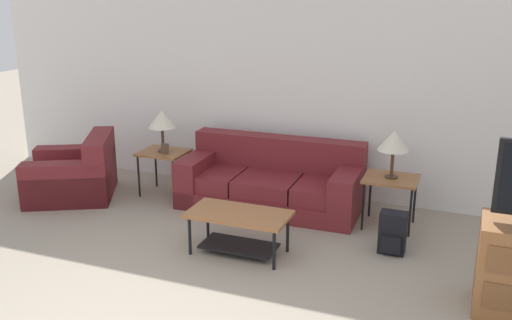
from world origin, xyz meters
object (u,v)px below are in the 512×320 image
at_px(side_table_right, 391,182).
at_px(couch, 271,184).
at_px(coffee_table, 239,223).
at_px(table_lamp_left, 162,120).
at_px(armchair, 75,175).
at_px(side_table_left, 164,156).
at_px(backpack, 393,233).
at_px(table_lamp_right, 394,141).

bearing_deg(side_table_right, couch, 176.19).
xyz_separation_m(coffee_table, table_lamp_left, (-1.57, 1.24, 0.67)).
xyz_separation_m(couch, armchair, (-2.47, -0.58, -0.01)).
bearing_deg(coffee_table, table_lamp_left, 141.76).
distance_m(side_table_left, backpack, 3.10).
relative_size(table_lamp_left, table_lamp_right, 1.00).
xyz_separation_m(side_table_left, backpack, (3.02, -0.67, -0.31)).
height_order(couch, armchair, couch).
xyz_separation_m(armchair, table_lamp_right, (3.91, 0.49, 0.71)).
height_order(coffee_table, table_lamp_right, table_lamp_right).
relative_size(couch, side_table_right, 3.73).
bearing_deg(backpack, armchair, 177.44).
bearing_deg(side_table_left, side_table_right, 0.00).
height_order(table_lamp_right, backpack, table_lamp_right).
bearing_deg(backpack, coffee_table, -158.29).
relative_size(table_lamp_left, backpack, 1.22).
height_order(armchair, coffee_table, armchair).
bearing_deg(side_table_right, table_lamp_right, 90.00).
distance_m(couch, side_table_right, 1.46).
bearing_deg(armchair, couch, 13.25).
relative_size(side_table_right, table_lamp_left, 1.10).
relative_size(side_table_right, table_lamp_right, 1.10).
height_order(couch, backpack, couch).
relative_size(side_table_left, table_lamp_left, 1.10).
relative_size(armchair, side_table_right, 2.34).
bearing_deg(side_table_left, armchair, -154.82).
height_order(couch, side_table_left, couch).
distance_m(table_lamp_left, backpack, 3.19).
height_order(table_lamp_left, table_lamp_right, same).
bearing_deg(table_lamp_right, couch, 176.19).
distance_m(couch, table_lamp_left, 1.60).
distance_m(coffee_table, side_table_left, 2.01).
bearing_deg(side_table_left, couch, 3.81).
xyz_separation_m(couch, table_lamp_left, (-1.44, -0.10, 0.70)).
height_order(side_table_right, table_lamp_left, table_lamp_left).
xyz_separation_m(side_table_left, table_lamp_left, (-0.00, 0.00, 0.47)).
distance_m(armchair, coffee_table, 2.72).
xyz_separation_m(couch, table_lamp_right, (1.44, -0.10, 0.70)).
xyz_separation_m(coffee_table, side_table_left, (-1.57, 1.24, 0.20)).
distance_m(coffee_table, backpack, 1.56).
bearing_deg(coffee_table, couch, 95.85).
xyz_separation_m(couch, backpack, (1.58, -0.76, -0.08)).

